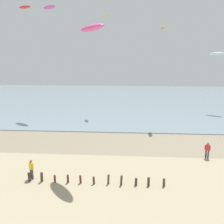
{
  "coord_description": "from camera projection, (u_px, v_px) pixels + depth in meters",
  "views": [
    {
      "loc": [
        4.15,
        -7.7,
        9.57
      ],
      "look_at": [
        2.86,
        10.59,
        5.73
      ],
      "focal_mm": 36.92,
      "sensor_mm": 36.0,
      "label": 1
    }
  ],
  "objects": [
    {
      "name": "kite_aloft_0",
      "position": [
        105.0,
        16.0,
        42.95
      ],
      "size": [
        1.13,
        2.16,
        0.35
      ],
      "primitive_type": "ellipsoid",
      "rotation": [
        0.03,
        0.0,
        4.95
      ],
      "color": "yellow"
    },
    {
      "name": "kite_aloft_2",
      "position": [
        217.0,
        54.0,
        45.18
      ],
      "size": [
        3.17,
        2.58,
        0.71
      ],
      "primitive_type": "ellipsoid",
      "rotation": [
        0.24,
        0.0,
        2.57
      ],
      "color": "white"
    },
    {
      "name": "kite_aloft_10",
      "position": [
        25.0,
        7.0,
        36.18
      ],
      "size": [
        2.52,
        1.72,
        0.49
      ],
      "primitive_type": "ellipsoid",
      "rotation": [
        -0.14,
        0.0,
        5.87
      ],
      "color": "red"
    },
    {
      "name": "person_left_flank",
      "position": [
        31.0,
        169.0,
        19.38
      ],
      "size": [
        0.48,
        0.39,
        1.71
      ],
      "color": "#4C4C56",
      "rests_on": "ground"
    },
    {
      "name": "sea",
      "position": [
        114.0,
        97.0,
        66.91
      ],
      "size": [
        160.0,
        70.0,
        0.1
      ],
      "primitive_type": "cube",
      "color": "gray",
      "rests_on": "ground"
    },
    {
      "name": "person_by_waterline",
      "position": [
        207.0,
        150.0,
        23.65
      ],
      "size": [
        0.52,
        0.36,
        1.71
      ],
      "color": "#383842",
      "rests_on": "ground"
    },
    {
      "name": "kite_aloft_4",
      "position": [
        163.0,
        28.0,
        34.99
      ],
      "size": [
        0.72,
        1.87,
        0.49
      ],
      "primitive_type": "ellipsoid",
      "rotation": [
        -0.36,
        0.0,
        1.54
      ],
      "color": "orange"
    },
    {
      "name": "kite_aloft_8",
      "position": [
        49.0,
        7.0,
        41.02
      ],
      "size": [
        3.36,
        2.87,
        0.59
      ],
      "primitive_type": "ellipsoid",
      "rotation": [
        -0.05,
        0.0,
        5.65
      ],
      "color": "#E54C99"
    },
    {
      "name": "wet_sand_strip",
      "position": [
        94.0,
        142.0,
        28.71
      ],
      "size": [
        120.0,
        8.26,
        0.01
      ],
      "primitive_type": "cube",
      "color": "gray",
      "rests_on": "ground"
    },
    {
      "name": "groyne_mid",
      "position": [
        92.0,
        180.0,
        18.7
      ],
      "size": [
        11.27,
        0.31,
        0.82
      ],
      "color": "#433024",
      "rests_on": "ground"
    },
    {
      "name": "kite_aloft_9",
      "position": [
        92.0,
        28.0,
        20.46
      ],
      "size": [
        3.21,
        3.46,
        0.8
      ],
      "primitive_type": "ellipsoid",
      "rotation": [
        0.23,
        0.0,
        5.42
      ],
      "color": "#E54C99"
    }
  ]
}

